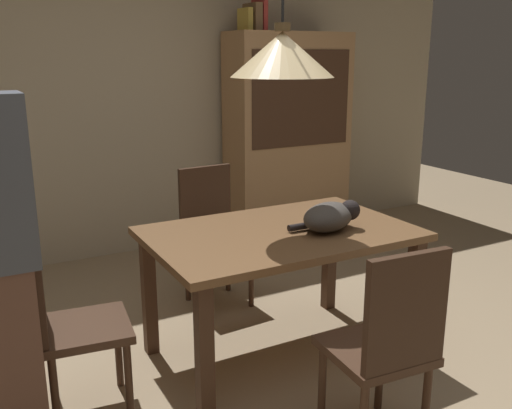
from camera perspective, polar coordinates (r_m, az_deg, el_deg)
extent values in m
plane|color=tan|center=(2.96, 6.09, -19.25)|extent=(10.00, 10.00, 0.00)
cube|color=beige|center=(4.86, -11.80, 12.19)|extent=(6.40, 0.10, 2.90)
cube|color=brown|center=(3.02, 2.46, -2.97)|extent=(1.40, 0.90, 0.04)
cube|color=#472D1E|center=(2.59, -5.24, -15.28)|extent=(0.07, 0.07, 0.71)
cube|color=#472D1E|center=(3.23, 15.68, -9.46)|extent=(0.07, 0.07, 0.71)
cube|color=#472D1E|center=(3.25, -10.80, -8.97)|extent=(0.07, 0.07, 0.71)
cube|color=#472D1E|center=(3.78, 7.45, -5.38)|extent=(0.07, 0.07, 0.71)
cube|color=#472D1E|center=(2.78, -16.92, -11.94)|extent=(0.44, 0.44, 0.04)
cube|color=#40291B|center=(2.68, -21.20, -7.35)|extent=(0.08, 0.38, 0.48)
cylinder|color=#472D1E|center=(2.77, -12.78, -17.16)|extent=(0.04, 0.04, 0.41)
cylinder|color=#472D1E|center=(3.04, -13.80, -14.08)|extent=(0.04, 0.04, 0.41)
cylinder|color=#472D1E|center=(2.75, -19.70, -17.94)|extent=(0.04, 0.04, 0.41)
cylinder|color=#472D1E|center=(3.03, -20.00, -14.75)|extent=(0.04, 0.04, 0.41)
cube|color=#472D1E|center=(3.79, -3.84, -4.01)|extent=(0.42, 0.42, 0.04)
cube|color=#40291B|center=(3.87, -5.18, 0.38)|extent=(0.38, 0.06, 0.48)
cylinder|color=#472D1E|center=(3.67, -4.80, -8.46)|extent=(0.04, 0.04, 0.41)
cylinder|color=#472D1E|center=(3.81, -0.50, -7.47)|extent=(0.04, 0.04, 0.41)
cylinder|color=#472D1E|center=(3.93, -6.97, -6.85)|extent=(0.04, 0.04, 0.41)
cylinder|color=#472D1E|center=(4.07, -2.87, -6.00)|extent=(0.04, 0.04, 0.41)
cube|color=#472D1E|center=(2.54, 11.99, -14.28)|extent=(0.43, 0.43, 0.04)
cube|color=#40291B|center=(2.30, 15.02, -10.48)|extent=(0.38, 0.06, 0.48)
cylinder|color=#472D1E|center=(2.85, 12.47, -16.09)|extent=(0.04, 0.04, 0.41)
cylinder|color=#472D1E|center=(2.69, 6.72, -17.82)|extent=(0.04, 0.04, 0.41)
cylinder|color=#472D1E|center=(2.65, 16.83, -19.09)|extent=(0.04, 0.04, 0.41)
ellipsoid|color=#4C4742|center=(3.01, 7.34, -1.25)|extent=(0.40, 0.33, 0.15)
sphere|color=black|center=(3.06, 9.51, -0.56)|extent=(0.11, 0.11, 0.11)
cylinder|color=black|center=(3.01, 4.80, -2.19)|extent=(0.18, 0.04, 0.04)
cone|color=beige|center=(2.87, 2.67, 14.96)|extent=(0.52, 0.52, 0.22)
cylinder|color=#513D23|center=(2.88, 2.70, 17.55)|extent=(0.08, 0.08, 0.04)
cube|color=tan|center=(5.13, 3.21, 6.71)|extent=(1.10, 0.44, 1.85)
cube|color=#472D1E|center=(4.90, 4.68, 10.65)|extent=(0.97, 0.01, 0.81)
cube|color=#472D1E|center=(5.33, 3.08, -2.76)|extent=(1.12, 0.45, 0.08)
cube|color=gold|center=(4.87, -1.12, 18.26)|extent=(0.04, 0.20, 0.18)
cube|color=brown|center=(4.90, -0.37, 18.48)|extent=(0.06, 0.24, 0.22)
cube|color=#B73833|center=(4.94, 0.36, 18.80)|extent=(0.04, 0.22, 0.28)
cube|color=brown|center=(2.60, -24.32, -14.75)|extent=(0.30, 0.20, 0.85)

